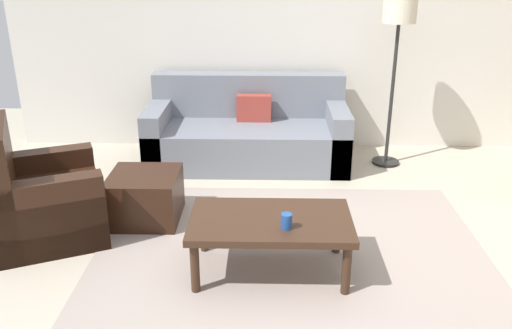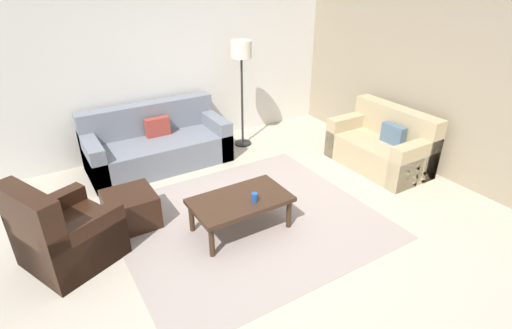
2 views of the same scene
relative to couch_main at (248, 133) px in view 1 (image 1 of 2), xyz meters
The scene contains 9 objects.
ground_plane 2.14m from the couch_main, 79.48° to the right, with size 8.00×8.00×0.00m, color #B2A893.
rear_partition 1.28m from the couch_main, 53.35° to the left, with size 6.00×0.12×2.80m, color silver.
area_rug 2.14m from the couch_main, 79.48° to the right, with size 2.91×2.60×0.01m, color gray.
couch_main is the anchor object (origin of this frame).
armchair_leather 2.34m from the couch_main, 131.69° to the right, with size 1.05×1.05×0.95m.
ottoman 1.63m from the couch_main, 119.47° to the right, with size 0.56×0.56×0.40m, color black.
coffee_table 2.19m from the couch_main, 83.83° to the right, with size 1.10×0.64×0.41m.
cup 2.34m from the couch_main, 81.72° to the right, with size 0.07×0.07×0.10m, color #1E478C.
lamp_standing 1.84m from the couch_main, ahead, with size 0.32×0.32×1.71m.
Camera 1 is at (-0.18, -3.31, 2.09)m, focal length 37.55 mm.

